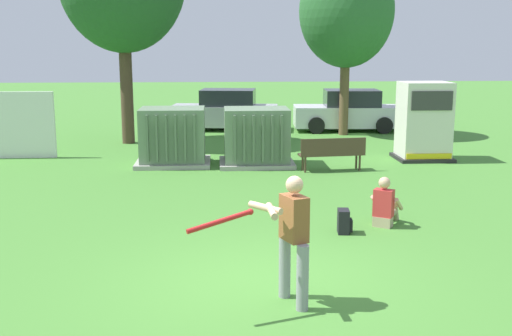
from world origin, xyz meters
TOP-DOWN VIEW (x-y plane):
  - ground_plane at (0.00, 0.00)m, footprint 96.00×96.00m
  - transformer_west at (-1.86, 9.13)m, footprint 2.10×1.70m
  - transformer_mid_west at (0.51, 8.93)m, footprint 2.10×1.70m
  - generator_enclosure at (5.52, 9.49)m, footprint 1.60×1.40m
  - park_bench at (2.50, 7.92)m, footprint 1.83×0.60m
  - batter at (0.33, -0.75)m, footprint 1.57×0.89m
  - seated_spectator at (2.56, 2.78)m, footprint 0.68×0.78m
  - backpack at (1.69, 2.33)m, footprint 0.29×0.34m
  - tree_center_left at (4.18, 14.70)m, footprint 3.47×3.47m
  - parked_car_leftmost at (-0.26, 16.33)m, footprint 4.39×2.33m
  - parked_car_left_of_center at (4.60, 15.79)m, footprint 4.30×2.12m

SIDE VIEW (x-z plane):
  - ground_plane at x=0.00m, z-range 0.00..0.00m
  - backpack at x=1.69m, z-range -0.01..0.43m
  - seated_spectator at x=2.56m, z-range -0.11..0.86m
  - park_bench at x=2.50m, z-range 0.08..0.99m
  - parked_car_leftmost at x=-0.26m, z-range -0.06..1.56m
  - parked_car_left_of_center at x=4.60m, z-range -0.06..1.56m
  - transformer_west at x=-1.86m, z-range -0.02..1.60m
  - transformer_mid_west at x=0.51m, z-range -0.02..1.60m
  - batter at x=0.33m, z-range 0.11..1.85m
  - generator_enclosure at x=5.52m, z-range -0.01..2.29m
  - tree_center_left at x=4.18m, z-range 1.24..7.87m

